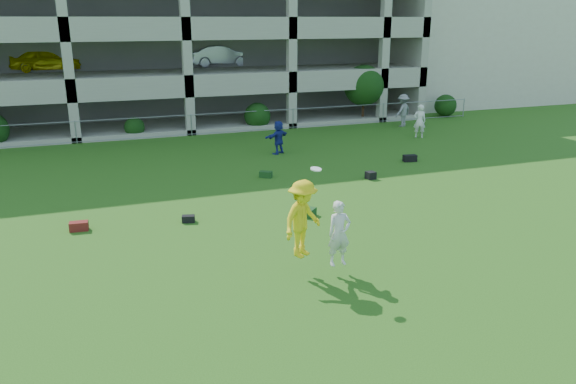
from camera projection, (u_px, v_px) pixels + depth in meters
name	position (u px, v px, depth m)	size (l,w,h in m)	color
ground	(336.00, 278.00, 14.08)	(100.00, 100.00, 0.00)	#235114
stucco_building	(451.00, 34.00, 45.26)	(16.00, 14.00, 10.00)	beige
bystander_d	(278.00, 137.00, 26.74)	(1.48, 0.47, 1.59)	navy
bystander_e	(420.00, 121.00, 30.29)	(0.66, 0.43, 1.81)	white
bystander_f	(403.00, 110.00, 33.45)	(1.24, 0.71, 1.92)	gray
bag_red_a	(79.00, 226.00, 17.17)	(0.55, 0.30, 0.28)	#5F2110
bag_black_b	(188.00, 219.00, 17.89)	(0.40, 0.25, 0.22)	black
bag_green_c	(309.00, 212.00, 18.41)	(0.50, 0.35, 0.26)	#153B15
crate_d	(371.00, 175.00, 22.68)	(0.35, 0.35, 0.30)	black
bag_black_e	(410.00, 158.00, 25.45)	(0.60, 0.30, 0.30)	black
bag_green_g	(266.00, 174.00, 22.91)	(0.50, 0.30, 0.25)	#163613
frisbee_contest	(309.00, 221.00, 13.84)	(1.91, 1.28, 2.57)	yellow
parking_garage	(162.00, 22.00, 37.12)	(30.00, 14.00, 12.00)	#9E998C
fence	(191.00, 125.00, 30.93)	(36.06, 0.06, 1.20)	gray
shrub_row	(266.00, 103.00, 32.80)	(34.38, 2.52, 3.50)	#163D11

